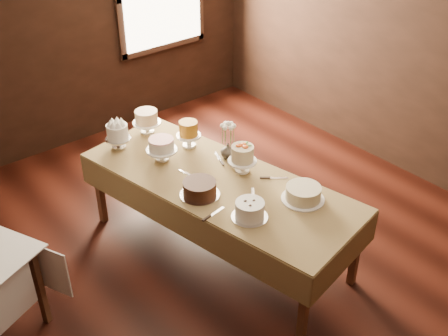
# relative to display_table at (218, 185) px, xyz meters

# --- Properties ---
(floor) EXTENTS (5.00, 6.00, 0.01)m
(floor) POSITION_rel_display_table_xyz_m (-0.02, -0.30, -0.71)
(floor) COLOR black
(floor) RESTS_ON ground
(wall_back) EXTENTS (5.00, 0.02, 2.80)m
(wall_back) POSITION_rel_display_table_xyz_m (-0.02, 2.70, 0.69)
(wall_back) COLOR black
(wall_back) RESTS_ON ground
(wall_right) EXTENTS (0.02, 6.00, 2.80)m
(wall_right) POSITION_rel_display_table_xyz_m (2.48, -0.30, 0.69)
(wall_right) COLOR black
(wall_right) RESTS_ON ground
(display_table) EXTENTS (1.41, 2.62, 0.77)m
(display_table) POSITION_rel_display_table_xyz_m (0.00, 0.00, 0.00)
(display_table) COLOR #4C2E1D
(display_table) RESTS_ON ground
(cake_meringue) EXTENTS (0.27, 0.27, 0.25)m
(cake_meringue) POSITION_rel_display_table_xyz_m (-0.37, 1.01, 0.17)
(cake_meringue) COLOR silver
(cake_meringue) RESTS_ON display_table
(cake_speckled) EXTENTS (0.28, 0.28, 0.24)m
(cake_speckled) POSITION_rel_display_table_xyz_m (0.00, 1.09, 0.16)
(cake_speckled) COLOR white
(cake_speckled) RESTS_ON display_table
(cake_lattice) EXTENTS (0.31, 0.31, 0.21)m
(cake_lattice) POSITION_rel_display_table_xyz_m (-0.18, 0.58, 0.15)
(cake_lattice) COLOR white
(cake_lattice) RESTS_ON display_table
(cake_caramel) EXTENTS (0.24, 0.24, 0.27)m
(cake_caramel) POSITION_rel_display_table_xyz_m (0.15, 0.62, 0.17)
(cake_caramel) COLOR white
(cake_caramel) RESTS_ON display_table
(cake_chocolate) EXTENTS (0.36, 0.36, 0.13)m
(cake_chocolate) POSITION_rel_display_table_xyz_m (-0.26, -0.08, 0.12)
(cake_chocolate) COLOR silver
(cake_chocolate) RESTS_ON display_table
(cake_flowers) EXTENTS (0.27, 0.27, 0.26)m
(cake_flowers) POSITION_rel_display_table_xyz_m (0.25, -0.03, 0.17)
(cake_flowers) COLOR white
(cake_flowers) RESTS_ON display_table
(cake_swirl) EXTENTS (0.29, 0.29, 0.14)m
(cake_swirl) POSITION_rel_display_table_xyz_m (-0.14, -0.56, 0.13)
(cake_swirl) COLOR silver
(cake_swirl) RESTS_ON display_table
(cake_cream) EXTENTS (0.35, 0.35, 0.12)m
(cake_cream) POSITION_rel_display_table_xyz_m (0.34, -0.66, 0.11)
(cake_cream) COLOR white
(cake_cream) RESTS_ON display_table
(cake_server_a) EXTENTS (0.17, 0.20, 0.01)m
(cake_server_a) POSITION_rel_display_table_xyz_m (0.09, -0.34, 0.06)
(cake_server_a) COLOR silver
(cake_server_a) RESTS_ON display_table
(cake_server_b) EXTENTS (0.20, 0.17, 0.01)m
(cake_server_b) POSITION_rel_display_table_xyz_m (0.42, -0.31, 0.06)
(cake_server_b) COLOR silver
(cake_server_b) RESTS_ON display_table
(cake_server_c) EXTENTS (0.06, 0.24, 0.01)m
(cake_server_c) POSITION_rel_display_table_xyz_m (-0.15, 0.27, 0.06)
(cake_server_c) COLOR silver
(cake_server_c) RESTS_ON display_table
(cake_server_d) EXTENTS (0.11, 0.23, 0.01)m
(cake_server_d) POSITION_rel_display_table_xyz_m (0.24, 0.29, 0.06)
(cake_server_d) COLOR silver
(cake_server_d) RESTS_ON display_table
(cake_server_e) EXTENTS (0.24, 0.06, 0.01)m
(cake_server_e) POSITION_rel_display_table_xyz_m (-0.29, -0.34, 0.06)
(cake_server_e) COLOR silver
(cake_server_e) RESTS_ON display_table
(flower_vase) EXTENTS (0.17, 0.17, 0.14)m
(flower_vase) POSITION_rel_display_table_xyz_m (0.30, 0.23, 0.13)
(flower_vase) COLOR #2D2823
(flower_vase) RESTS_ON display_table
(flower_bouquet) EXTENTS (0.14, 0.14, 0.20)m
(flower_bouquet) POSITION_rel_display_table_xyz_m (0.30, 0.23, 0.32)
(flower_bouquet) COLOR white
(flower_bouquet) RESTS_ON flower_vase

